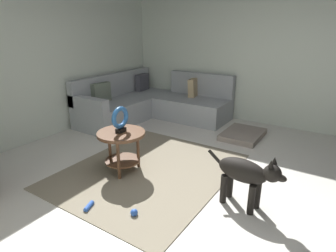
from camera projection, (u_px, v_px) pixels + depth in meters
ground_plane at (191, 196)px, 3.23m from camera, size 6.00×6.00×0.10m
wall_back at (22, 56)px, 4.27m from camera, size 6.00×0.12×2.70m
wall_right at (271, 52)px, 5.08m from camera, size 0.12×6.00×2.70m
area_rug at (149, 170)px, 3.69m from camera, size 2.30×1.90×0.01m
sectional_couch at (151, 104)px, 5.72m from camera, size 2.20×2.25×0.88m
side_table at (122, 141)px, 3.55m from camera, size 0.60×0.60×0.54m
torus_sculpture at (120, 119)px, 3.45m from camera, size 0.28×0.08×0.33m
dog_bed_mat at (243, 134)px, 4.80m from camera, size 0.80×0.60×0.09m
dog at (246, 174)px, 2.84m from camera, size 0.28×0.85×0.63m
dog_toy_ball at (134, 213)px, 2.80m from camera, size 0.07×0.07×0.07m
dog_toy_rope at (89, 206)px, 2.92m from camera, size 0.15×0.10×0.05m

